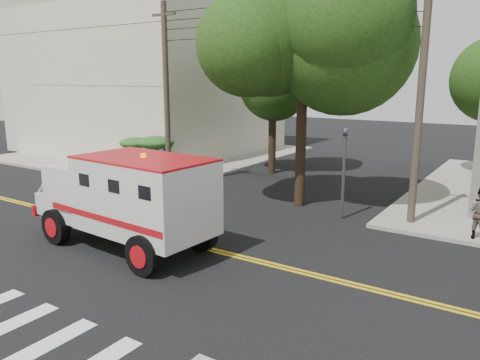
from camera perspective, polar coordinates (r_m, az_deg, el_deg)
The scene contains 11 objects.
ground at distance 16.27m, azimuth -7.95°, elevation -7.36°, with size 100.00×100.00×0.00m, color black.
sidewalk_nw at distance 34.83m, azimuth -10.09°, elevation 3.25°, with size 17.00×17.00×0.15m, color gray.
building_left at distance 36.88m, azimuth -11.07°, elevation 11.63°, with size 16.00×14.00×10.00m, color beige.
utility_pole_left at distance 23.56m, azimuth -8.95°, elevation 9.86°, with size 0.28×0.28×9.00m, color #382D23.
utility_pole_right at distance 18.10m, azimuth 21.08°, elevation 8.51°, with size 0.28×0.28×9.00m, color #382D23.
tree_main at distance 19.58m, azimuth 8.62°, elevation 17.32°, with size 6.08×5.70×9.85m.
tree_left at distance 26.57m, azimuth 4.45°, elevation 12.89°, with size 4.48×4.20×7.70m.
traffic_signal at distance 18.49m, azimuth 12.57°, elevation 1.99°, with size 0.15×0.18×3.60m.
accessibility_sign at distance 24.42m, azimuth -9.48°, elevation 2.52°, with size 0.45×0.10×2.02m.
palm_planter at distance 25.54m, azimuth -10.86°, elevation 3.53°, with size 3.52×2.63×2.36m.
armored_truck at distance 15.45m, azimuth -13.63°, elevation -1.85°, with size 6.94×3.12×3.09m.
Camera 1 is at (10.20, -11.45, 5.44)m, focal length 35.00 mm.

